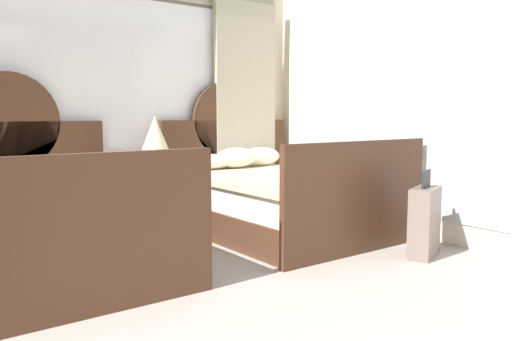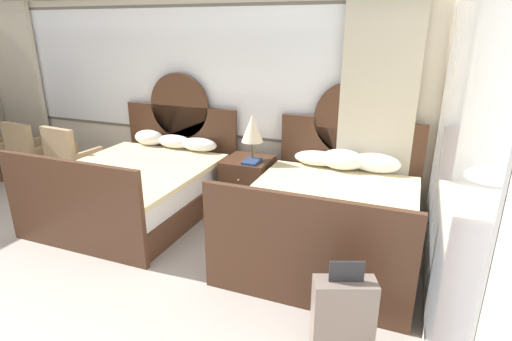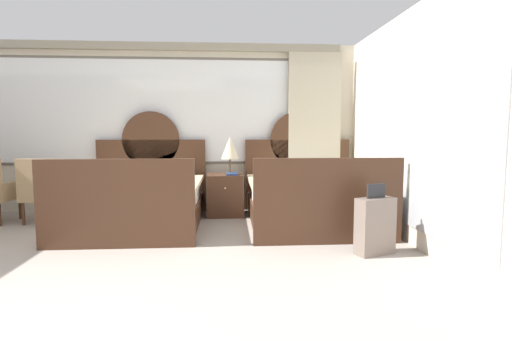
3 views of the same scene
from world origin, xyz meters
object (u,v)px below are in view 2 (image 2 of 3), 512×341
at_px(bed_near_window, 141,184).
at_px(armchair_by_window_centre, 31,151).
at_px(bed_near_mirror, 330,214).
at_px(nightstand_between_beds, 248,183).
at_px(book_on_nightstand, 252,161).
at_px(table_lamp_on_nightstand, 252,129).
at_px(suitcase_on_floor, 343,318).
at_px(armchair_by_window_left, 70,156).

distance_m(bed_near_window, armchair_by_window_centre, 2.13).
bearing_deg(bed_near_window, bed_near_mirror, 0.22).
height_order(bed_near_window, nightstand_between_beds, bed_near_window).
xyz_separation_m(bed_near_window, bed_near_mirror, (2.37, 0.01, 0.00)).
xyz_separation_m(nightstand_between_beds, book_on_nightstand, (0.10, -0.11, 0.33)).
relative_size(nightstand_between_beds, book_on_nightstand, 2.45).
relative_size(table_lamp_on_nightstand, suitcase_on_floor, 0.76).
bearing_deg(armchair_by_window_left, bed_near_mirror, -3.67).
relative_size(bed_near_mirror, nightstand_between_beds, 3.37).
height_order(bed_near_mirror, book_on_nightstand, bed_near_mirror).
xyz_separation_m(bed_near_mirror, armchair_by_window_left, (-3.73, 0.24, 0.12)).
bearing_deg(armchair_by_window_left, nightstand_between_beds, 8.12).
bearing_deg(armchair_by_window_centre, suitcase_on_floor, -19.59).
distance_m(armchair_by_window_left, armchair_by_window_centre, 0.75).
xyz_separation_m(book_on_nightstand, suitcase_on_floor, (1.48, -1.99, -0.35)).
distance_m(book_on_nightstand, suitcase_on_floor, 2.51).
bearing_deg(table_lamp_on_nightstand, book_on_nightstand, -70.82).
height_order(table_lamp_on_nightstand, book_on_nightstand, table_lamp_on_nightstand).
bearing_deg(nightstand_between_beds, book_on_nightstand, -46.98).
bearing_deg(suitcase_on_floor, armchair_by_window_centre, 160.41).
bearing_deg(armchair_by_window_centre, table_lamp_on_nightstand, 5.82).
bearing_deg(nightstand_between_beds, bed_near_mirror, -26.94).
bearing_deg(bed_near_mirror, book_on_nightstand, 155.60).
bearing_deg(book_on_nightstand, nightstand_between_beds, 133.02).
relative_size(bed_near_mirror, table_lamp_on_nightstand, 3.74).
bearing_deg(book_on_nightstand, suitcase_on_floor, -53.25).
distance_m(book_on_nightstand, armchair_by_window_left, 2.66).
relative_size(armchair_by_window_left, armchair_by_window_centre, 1.00).
bearing_deg(bed_near_window, armchair_by_window_left, 169.66).
bearing_deg(nightstand_between_beds, armchair_by_window_centre, -173.71).
xyz_separation_m(nightstand_between_beds, suitcase_on_floor, (1.59, -2.10, -0.01)).
height_order(table_lamp_on_nightstand, armchair_by_window_centre, table_lamp_on_nightstand).
distance_m(bed_near_mirror, book_on_nightstand, 1.22).
height_order(book_on_nightstand, armchair_by_window_centre, armchair_by_window_centre).
bearing_deg(bed_near_mirror, table_lamp_on_nightstand, 152.37).
height_order(bed_near_mirror, table_lamp_on_nightstand, bed_near_mirror).
bearing_deg(book_on_nightstand, armchair_by_window_left, -174.58).
height_order(bed_near_mirror, armchair_by_window_centre, bed_near_mirror).
bearing_deg(armchair_by_window_left, suitcase_on_floor, -22.80).
distance_m(nightstand_between_beds, suitcase_on_floor, 2.63).
xyz_separation_m(nightstand_between_beds, armchair_by_window_centre, (-3.29, -0.36, 0.16)).
xyz_separation_m(table_lamp_on_nightstand, suitcase_on_floor, (1.52, -2.08, -0.73)).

